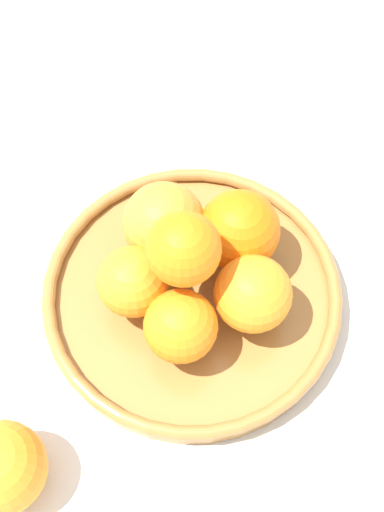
# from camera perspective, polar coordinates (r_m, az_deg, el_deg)

# --- Properties ---
(ground_plane) EXTENTS (4.00, 4.00, 0.00)m
(ground_plane) POSITION_cam_1_polar(r_m,az_deg,el_deg) (0.73, -0.00, -3.77)
(ground_plane) COLOR silver
(fruit_bowl) EXTENTS (0.30, 0.30, 0.03)m
(fruit_bowl) POSITION_cam_1_polar(r_m,az_deg,el_deg) (0.71, -0.00, -3.18)
(fruit_bowl) COLOR #A57238
(fruit_bowl) RESTS_ON ground_plane
(orange_pile) EXTENTS (0.18, 0.18, 0.13)m
(orange_pile) POSITION_cam_1_polar(r_m,az_deg,el_deg) (0.66, 0.29, -0.37)
(orange_pile) COLOR orange
(orange_pile) RESTS_ON fruit_bowl
(stray_orange) EXTENTS (0.08, 0.08, 0.08)m
(stray_orange) POSITION_cam_1_polar(r_m,az_deg,el_deg) (0.65, -15.10, -16.05)
(stray_orange) COLOR orange
(stray_orange) RESTS_ON ground_plane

